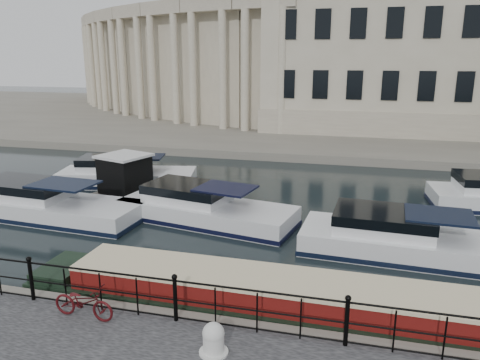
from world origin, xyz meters
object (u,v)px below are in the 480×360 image
object	(u,v)px
bicycle	(83,302)
narrowboat	(289,309)
mooring_bollard	(213,339)
harbour_hut	(125,178)

from	to	relation	value
bicycle	narrowboat	xyz separation A→B (m)	(4.74, 1.98, -0.61)
bicycle	mooring_bollard	bearing A→B (deg)	-95.77
bicycle	harbour_hut	world-z (taller)	harbour_hut
bicycle	narrowboat	size ratio (longest dim) A/B	0.11
bicycle	harbour_hut	distance (m)	12.12
mooring_bollard	narrowboat	distance (m)	2.88
bicycle	mooring_bollard	distance (m)	3.52
mooring_bollard	harbour_hut	distance (m)	14.30
mooring_bollard	narrowboat	xyz separation A→B (m)	(1.27, 2.53, -0.52)
bicycle	mooring_bollard	size ratio (longest dim) A/B	2.26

